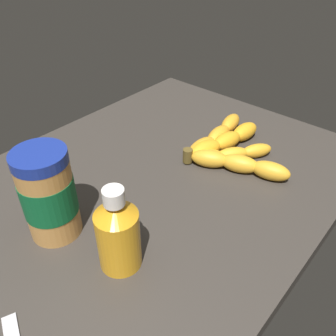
# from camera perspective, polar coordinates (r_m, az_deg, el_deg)

# --- Properties ---
(ground_plane) EXTENTS (0.89, 0.62, 0.03)m
(ground_plane) POSITION_cam_1_polar(r_m,az_deg,el_deg) (0.69, -4.04, -4.14)
(ground_plane) COLOR #38332D
(banana_bunch) EXTENTS (0.23, 0.23, 0.04)m
(banana_bunch) POSITION_cam_1_polar(r_m,az_deg,el_deg) (0.77, 9.57, 3.32)
(banana_bunch) COLOR gold
(banana_bunch) RESTS_ON ground_plane
(peanut_butter_jar) EXTENTS (0.08, 0.08, 0.15)m
(peanut_butter_jar) POSITION_cam_1_polar(r_m,az_deg,el_deg) (0.58, -18.64, -4.08)
(peanut_butter_jar) COLOR #BF8442
(peanut_butter_jar) RESTS_ON ground_plane
(honey_bottle) EXTENTS (0.06, 0.06, 0.14)m
(honey_bottle) POSITION_cam_1_polar(r_m,az_deg,el_deg) (0.51, -8.04, -10.29)
(honey_bottle) COLOR orange
(honey_bottle) RESTS_ON ground_plane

